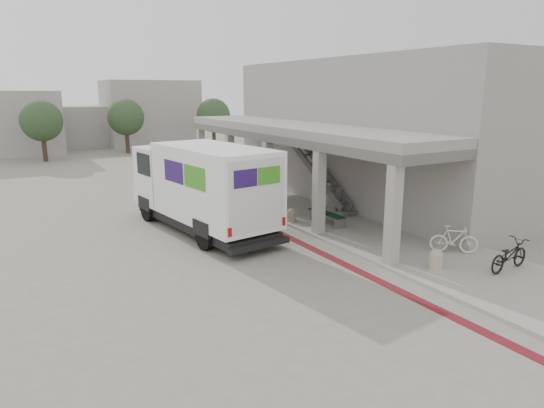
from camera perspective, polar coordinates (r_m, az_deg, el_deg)
ground at (r=17.55m, az=0.74°, el=-5.17°), size 120.00×120.00×0.00m
bike_lane_stripe at (r=19.68m, az=0.27°, el=-3.10°), size 0.35×40.00×0.01m
sidewalk at (r=19.78m, az=10.77°, el=-3.08°), size 4.40×28.00×0.12m
transit_building at (r=24.37m, az=9.30°, el=8.03°), size 7.60×17.00×7.00m
distant_backdrop at (r=50.60m, az=-23.77°, el=8.93°), size 28.00×10.00×6.50m
tree_left at (r=42.53m, az=-25.48°, el=8.80°), size 3.20×3.20×4.80m
tree_mid at (r=45.61m, az=-16.83°, el=9.73°), size 3.20×3.20×4.80m
tree_right at (r=47.16m, az=-6.91°, el=10.29°), size 3.20×3.20×4.80m
fedex_truck at (r=19.43m, az=-8.32°, el=2.18°), size 3.55×8.44×3.49m
bench at (r=20.22m, az=6.42°, el=-1.39°), size 0.47×2.04×0.48m
bollard_near at (r=16.00m, az=18.71°, el=-6.09°), size 0.42×0.42×0.63m
bollard_far at (r=20.49m, az=2.30°, el=-1.29°), size 0.37×0.37×0.56m
utility_cabinet at (r=22.64m, az=7.54°, el=0.69°), size 0.53×0.68×1.09m
bicycle_black at (r=16.63m, az=26.11°, el=-5.43°), size 1.89×0.80×0.97m
bicycle_cream at (r=17.63m, az=20.63°, el=-3.91°), size 1.51×1.38×0.96m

